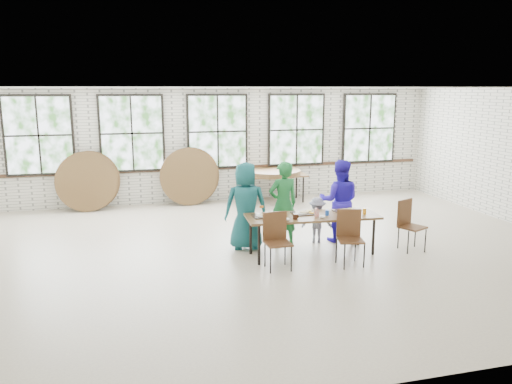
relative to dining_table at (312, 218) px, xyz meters
The scene contains 13 objects.
room 5.05m from the dining_table, 99.87° to the left, with size 12.00×12.00×12.00m.
dining_table is the anchor object (origin of this frame).
chair_near_left 0.97m from the dining_table, 149.72° to the right, with size 0.43×0.42×0.95m.
chair_near_right 0.78m from the dining_table, 54.42° to the right, with size 0.50×0.49×0.95m.
chair_spare 1.87m from the dining_table, ahead, with size 0.55×0.54×0.95m.
adult_teal 1.27m from the dining_table, 149.03° to the left, with size 0.81×0.53×1.66m, color #1A6264.
adult_green 0.75m from the dining_table, 118.22° to the left, with size 0.60×0.39×1.65m, color #1C6C31.
toddler 0.77m from the dining_table, 61.82° to the left, with size 0.59×0.34×0.91m, color #12133A.
adult_blue 1.05m from the dining_table, 38.66° to the left, with size 0.79×0.62×1.63m, color #2D1BC2.
storage_table 4.39m from the dining_table, 83.06° to the left, with size 1.81×0.76×0.74m.
tabletop_clutter 0.11m from the dining_table, 14.40° to the right, with size 2.05×0.61×0.11m.
round_tops_stacked 4.39m from the dining_table, 83.06° to the left, with size 1.50×1.50×0.13m.
round_tops_leaning 5.46m from the dining_table, 122.11° to the left, with size 4.09×0.50×1.49m.
Camera 1 is at (-2.35, -8.62, 2.98)m, focal length 35.00 mm.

